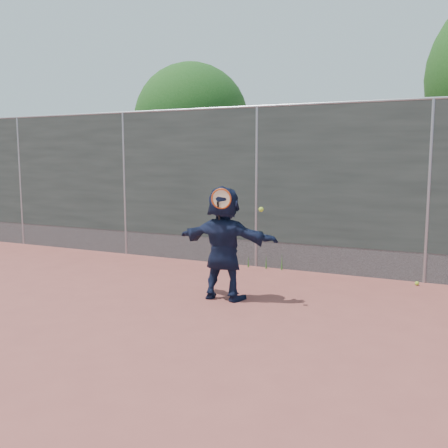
% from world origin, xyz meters
% --- Properties ---
extents(ground, '(80.00, 80.00, 0.00)m').
position_xyz_m(ground, '(0.00, 0.00, 0.00)').
color(ground, '#9E4C42').
rests_on(ground, ground).
extents(player, '(1.55, 0.50, 1.67)m').
position_xyz_m(player, '(0.37, 1.23, 0.83)').
color(player, '#141C38').
rests_on(player, ground).
extents(ball_ground, '(0.07, 0.07, 0.07)m').
position_xyz_m(ball_ground, '(2.91, 3.24, 0.03)').
color(ball_ground, '#A9CF2E').
rests_on(ball_ground, ground).
extents(fence, '(20.00, 0.06, 3.03)m').
position_xyz_m(fence, '(-0.00, 3.50, 1.58)').
color(fence, '#38423D').
rests_on(fence, ground).
extents(swing_action, '(0.74, 0.17, 0.51)m').
position_xyz_m(swing_action, '(0.47, 1.04, 1.46)').
color(swing_action, '#C14112').
rests_on(swing_action, ground).
extents(tree_left, '(3.15, 3.00, 4.53)m').
position_xyz_m(tree_left, '(-2.85, 6.55, 2.94)').
color(tree_left, '#382314').
rests_on(tree_left, ground).
extents(weed_clump, '(0.68, 0.07, 0.30)m').
position_xyz_m(weed_clump, '(0.29, 3.38, 0.13)').
color(weed_clump, '#387226').
rests_on(weed_clump, ground).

